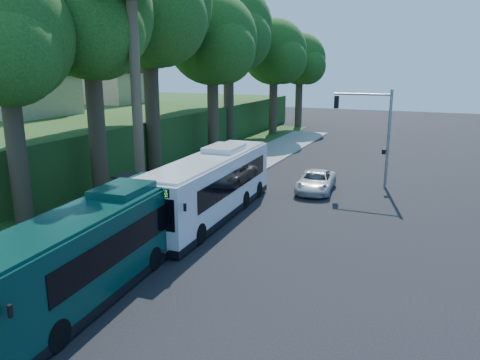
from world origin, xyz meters
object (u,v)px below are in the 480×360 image
at_px(bus_shelter, 141,188).
at_px(teal_bus, 98,245).
at_px(white_bus, 211,185).
at_px(pickup, 316,181).

xyz_separation_m(bus_shelter, teal_bus, (3.44, -7.80, 0.00)).
bearing_deg(teal_bus, white_bus, 84.88).
xyz_separation_m(white_bus, pickup, (4.25, 7.83, -1.18)).
height_order(bus_shelter, teal_bus, teal_bus).
bearing_deg(white_bus, bus_shelter, -151.99).
bearing_deg(teal_bus, pickup, 71.35).
bearing_deg(bus_shelter, white_bus, 30.38).
xyz_separation_m(bus_shelter, pickup, (7.70, 9.85, -1.10)).
relative_size(bus_shelter, white_bus, 0.25).
bearing_deg(pickup, bus_shelter, -133.40).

